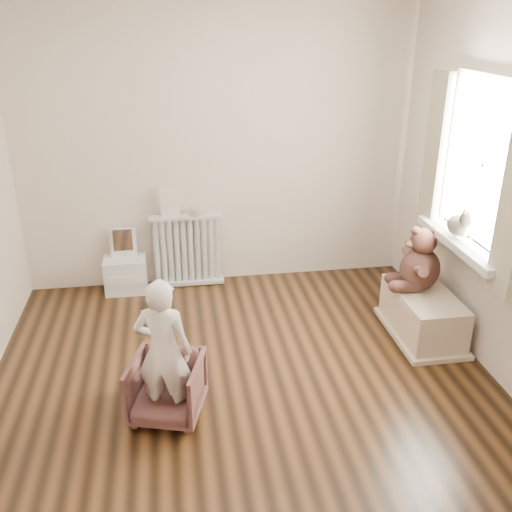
{
  "coord_description": "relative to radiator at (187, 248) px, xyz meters",
  "views": [
    {
      "loc": [
        -0.44,
        -3.32,
        2.46
      ],
      "look_at": [
        0.15,
        0.45,
        0.8
      ],
      "focal_mm": 40.0,
      "sensor_mm": 36.0,
      "label": 1
    }
  ],
  "objects": [
    {
      "name": "floor",
      "position": [
        0.32,
        -1.68,
        -0.39
      ],
      "size": [
        3.6,
        3.6,
        0.01
      ],
      "primitive_type": "cube",
      "color": "black",
      "rests_on": "ground"
    },
    {
      "name": "back_wall",
      "position": [
        0.32,
        0.12,
        0.91
      ],
      "size": [
        3.6,
        0.02,
        2.6
      ],
      "primitive_type": "cube",
      "color": "silver",
      "rests_on": "ground"
    },
    {
      "name": "front_wall",
      "position": [
        0.32,
        -3.48,
        0.91
      ],
      "size": [
        3.6,
        0.02,
        2.6
      ],
      "primitive_type": "cube",
      "color": "silver",
      "rests_on": "ground"
    },
    {
      "name": "right_wall",
      "position": [
        2.12,
        -1.68,
        0.91
      ],
      "size": [
        0.02,
        3.6,
        2.6
      ],
      "primitive_type": "cube",
      "color": "silver",
      "rests_on": "ground"
    },
    {
      "name": "window",
      "position": [
        2.08,
        -1.38,
        1.06
      ],
      "size": [
        0.03,
        0.9,
        1.1
      ],
      "primitive_type": "cube",
      "color": "white",
      "rests_on": "right_wall"
    },
    {
      "name": "window_sill",
      "position": [
        1.99,
        -1.38,
        0.48
      ],
      "size": [
        0.22,
        1.1,
        0.06
      ],
      "primitive_type": "cube",
      "color": "silver",
      "rests_on": "right_wall"
    },
    {
      "name": "curtain_right",
      "position": [
        1.97,
        -0.81,
        1.0
      ],
      "size": [
        0.06,
        0.26,
        1.3
      ],
      "primitive_type": "cube",
      "color": "#BAB290",
      "rests_on": "right_wall"
    },
    {
      "name": "radiator",
      "position": [
        0.0,
        0.0,
        0.0
      ],
      "size": [
        0.67,
        0.13,
        0.71
      ],
      "primitive_type": "cube",
      "color": "silver",
      "rests_on": "floor"
    },
    {
      "name": "paper_doll",
      "position": [
        -0.14,
        0.0,
        0.46
      ],
      "size": [
        0.17,
        0.02,
        0.28
      ],
      "primitive_type": "cube",
      "color": "beige",
      "rests_on": "radiator"
    },
    {
      "name": "tin_a",
      "position": [
        0.08,
        0.0,
        0.35
      ],
      "size": [
        0.1,
        0.1,
        0.06
      ],
      "primitive_type": "cylinder",
      "color": "#A59E8C",
      "rests_on": "radiator"
    },
    {
      "name": "toy_vanity",
      "position": [
        -0.59,
        -0.03,
        -0.11
      ],
      "size": [
        0.39,
        0.28,
        0.61
      ],
      "primitive_type": "cube",
      "color": "silver",
      "rests_on": "floor"
    },
    {
      "name": "armchair",
      "position": [
        -0.23,
        -1.91,
        -0.18
      ],
      "size": [
        0.56,
        0.57,
        0.42
      ],
      "primitive_type": "imported",
      "rotation": [
        0.0,
        0.0,
        -0.29
      ],
      "color": "brown",
      "rests_on": "floor"
    },
    {
      "name": "child",
      "position": [
        -0.23,
        -1.96,
        0.12
      ],
      "size": [
        0.41,
        0.33,
        0.99
      ],
      "primitive_type": "imported",
      "rotation": [
        0.0,
        0.0,
        2.85
      ],
      "color": "white",
      "rests_on": "armchair"
    },
    {
      "name": "toy_bench",
      "position": [
        1.84,
        -1.21,
        -0.19
      ],
      "size": [
        0.42,
        0.8,
        0.38
      ],
      "primitive_type": "cube",
      "color": "beige",
      "rests_on": "floor"
    },
    {
      "name": "teddy_bear",
      "position": [
        1.82,
        -1.1,
        0.28
      ],
      "size": [
        0.46,
        0.38,
        0.52
      ],
      "primitive_type": null,
      "rotation": [
        0.0,
        0.0,
        -0.14
      ],
      "color": "#3B201A",
      "rests_on": "toy_bench"
    },
    {
      "name": "plush_cat",
      "position": [
        1.98,
        -1.33,
        0.61
      ],
      "size": [
        0.27,
        0.33,
        0.24
      ],
      "primitive_type": null,
      "rotation": [
        0.0,
        0.0,
        0.39
      ],
      "color": "#696259",
      "rests_on": "window_sill"
    }
  ]
}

